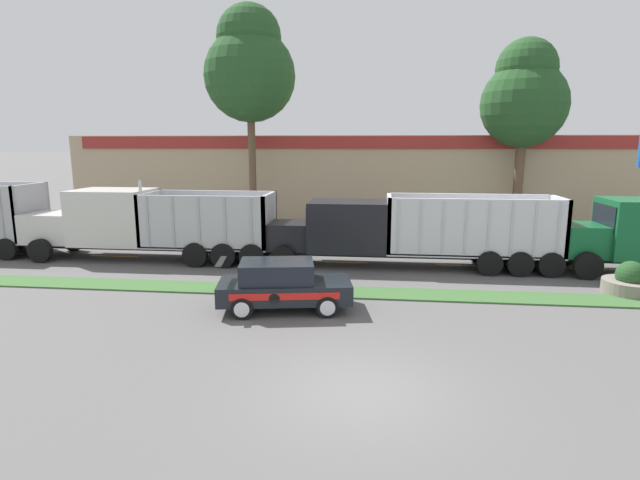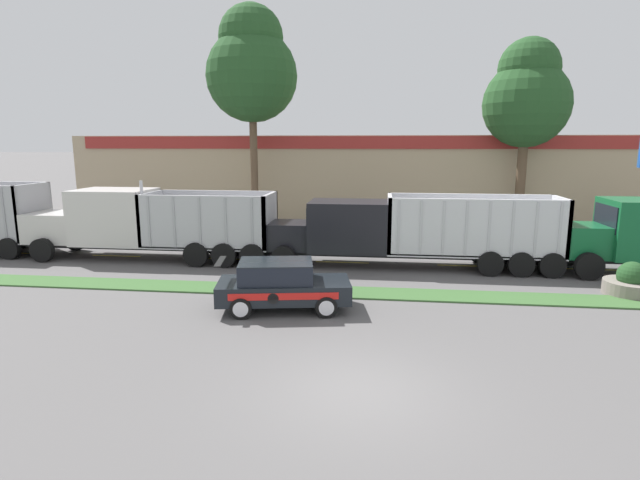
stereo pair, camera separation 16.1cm
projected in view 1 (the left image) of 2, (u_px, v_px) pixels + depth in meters
ground_plane at (362, 391)px, 10.74m from camera, size 600.00×600.00×0.00m
grass_verge at (368, 293)px, 17.72m from camera, size 120.00×1.40×0.06m
centre_line_1 at (10, 253)px, 24.26m from camera, size 2.40×0.14×0.01m
centre_line_2 at (115, 256)px, 23.66m from camera, size 2.40×0.14×0.01m
centre_line_3 at (225, 259)px, 23.06m from camera, size 2.40×0.14×0.01m
centre_line_4 at (342, 262)px, 22.46m from camera, size 2.40×0.14×0.01m
centre_line_5 at (465, 265)px, 21.85m from camera, size 2.40×0.14×0.01m
centre_line_6 at (594, 269)px, 21.25m from camera, size 2.40×0.14×0.01m
dump_truck_mid at (128, 224)px, 22.95m from camera, size 11.59×2.83×3.68m
dump_truck_far_right at (383, 232)px, 21.51m from camera, size 12.50×2.59×3.10m
rally_car at (282, 285)px, 15.90m from camera, size 4.43×2.50×1.62m
stone_planter at (630, 283)px, 17.62m from camera, size 1.81×1.81×1.20m
store_building_backdrop at (361, 175)px, 38.35m from camera, size 39.75×12.10×5.79m
tree_behind_left at (525, 96)px, 29.38m from camera, size 5.05×5.05×11.33m
tree_behind_centre at (250, 67)px, 30.35m from camera, size 5.59×5.59×13.54m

